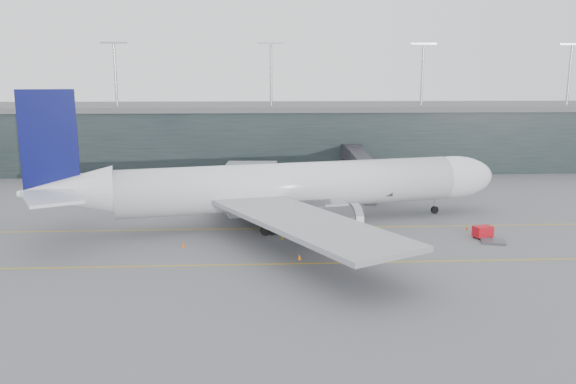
{
  "coord_description": "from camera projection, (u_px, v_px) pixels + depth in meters",
  "views": [
    {
      "loc": [
        1.88,
        -82.59,
        21.19
      ],
      "look_at": [
        6.09,
        -4.0,
        5.36
      ],
      "focal_mm": 35.0,
      "sensor_mm": 36.0,
      "label": 1
    }
  ],
  "objects": [
    {
      "name": "cone_nose",
      "position": [
        467.0,
        228.0,
        80.36
      ],
      "size": [
        0.41,
        0.41,
        0.65
      ],
      "primitive_type": "cone",
      "color": "#F94E0D",
      "rests_on": "ground"
    },
    {
      "name": "jet_bridge",
      "position": [
        358.0,
        162.0,
        110.09
      ],
      "size": [
        6.45,
        46.9,
        7.14
      ],
      "rotation": [
        0.0,
        0.0,
        -0.06
      ],
      "color": "#26262B",
      "rests_on": "ground"
    },
    {
      "name": "uld_c",
      "position": [
        241.0,
        200.0,
        95.09
      ],
      "size": [
        2.34,
        1.95,
        1.99
      ],
      "rotation": [
        0.0,
        0.0,
        -0.1
      ],
      "color": "#3E3F44",
      "rests_on": "ground"
    },
    {
      "name": "ground",
      "position": [
        246.0,
        222.0,
        84.93
      ],
      "size": [
        320.0,
        320.0,
        0.0
      ],
      "primitive_type": "plane",
      "color": "slate",
      "rests_on": "ground"
    },
    {
      "name": "taxiline_a",
      "position": [
        246.0,
        229.0,
        81.01
      ],
      "size": [
        160.0,
        0.25,
        0.02
      ],
      "primitive_type": "cube",
      "color": "gold",
      "rests_on": "ground"
    },
    {
      "name": "uld_a",
      "position": [
        213.0,
        201.0,
        94.43
      ],
      "size": [
        2.73,
        2.46,
        2.05
      ],
      "rotation": [
        0.0,
        0.0,
        0.35
      ],
      "color": "#3E3F44",
      "rests_on": "ground"
    },
    {
      "name": "taxiline_lead_main",
      "position": [
        275.0,
        195.0,
        104.77
      ],
      "size": [
        0.25,
        60.0,
        0.02
      ],
      "primitive_type": "cube",
      "color": "gold",
      "rests_on": "ground"
    },
    {
      "name": "gse_cart",
      "position": [
        483.0,
        231.0,
        76.11
      ],
      "size": [
        2.8,
        2.2,
        1.67
      ],
      "rotation": [
        0.0,
        0.0,
        0.29
      ],
      "color": "#B80D17",
      "rests_on": "ground"
    },
    {
      "name": "uld_b",
      "position": [
        239.0,
        200.0,
        96.28
      ],
      "size": [
        2.1,
        1.77,
        1.74
      ],
      "rotation": [
        0.0,
        0.0,
        -0.13
      ],
      "color": "#3E3F44",
      "rests_on": "ground"
    },
    {
      "name": "cone_wing_stbd",
      "position": [
        299.0,
        257.0,
        67.1
      ],
      "size": [
        0.46,
        0.46,
        0.73
      ],
      "primitive_type": "cone",
      "color": "orange",
      "rests_on": "ground"
    },
    {
      "name": "terminal",
      "position": [
        250.0,
        135.0,
        140.2
      ],
      "size": [
        240.0,
        36.0,
        29.0
      ],
      "color": "black",
      "rests_on": "ground"
    },
    {
      "name": "cone_wing_port",
      "position": [
        295.0,
        201.0,
        97.64
      ],
      "size": [
        0.41,
        0.41,
        0.66
      ],
      "primitive_type": "cone",
      "color": "#CD5D0B",
      "rests_on": "ground"
    },
    {
      "name": "baggage_dolly",
      "position": [
        493.0,
        241.0,
        74.14
      ],
      "size": [
        3.62,
        3.21,
        0.31
      ],
      "primitive_type": "cube",
      "rotation": [
        0.0,
        0.0,
        -0.29
      ],
      "color": "#3E3F44",
      "rests_on": "ground"
    },
    {
      "name": "main_aircraft",
      "position": [
        288.0,
        187.0,
        82.71
      ],
      "size": [
        70.71,
        65.37,
        19.98
      ],
      "rotation": [
        0.0,
        0.0,
        0.22
      ],
      "color": "white",
      "rests_on": "ground"
    },
    {
      "name": "taxiline_b",
      "position": [
        243.0,
        265.0,
        65.35
      ],
      "size": [
        160.0,
        0.25,
        0.02
      ],
      "primitive_type": "cube",
      "color": "gold",
      "rests_on": "ground"
    },
    {
      "name": "cone_tail",
      "position": [
        184.0,
        244.0,
        72.11
      ],
      "size": [
        0.46,
        0.46,
        0.74
      ],
      "primitive_type": "cone",
      "color": "#E1570C",
      "rests_on": "ground"
    }
  ]
}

